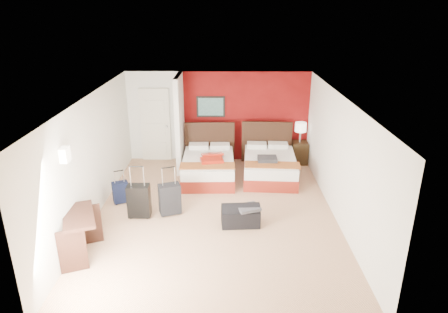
{
  "coord_description": "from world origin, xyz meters",
  "views": [
    {
      "loc": [
        0.22,
        -7.52,
        4.16
      ],
      "look_at": [
        0.17,
        0.8,
        1.0
      ],
      "focal_mm": 32.1,
      "sensor_mm": 36.0,
      "label": 1
    }
  ],
  "objects_px": {
    "suitcase_navy": "(121,193)",
    "table_lamp": "(300,133)",
    "bed_right": "(270,167)",
    "suitcase_charcoal": "(170,200)",
    "nightstand": "(299,153)",
    "bed_left": "(208,168)",
    "duffel_bag": "(240,216)",
    "desk": "(81,236)",
    "suitcase_black": "(139,202)",
    "red_suitcase_open": "(212,158)"
  },
  "relations": [
    {
      "from": "suitcase_charcoal",
      "to": "nightstand",
      "type": "bearing_deg",
      "value": 22.74
    },
    {
      "from": "table_lamp",
      "to": "suitcase_black",
      "type": "xyz_separation_m",
      "value": [
        -3.83,
        -3.07,
        -0.55
      ]
    },
    {
      "from": "suitcase_charcoal",
      "to": "suitcase_navy",
      "type": "bearing_deg",
      "value": 136.96
    },
    {
      "from": "suitcase_charcoal",
      "to": "desk",
      "type": "distance_m",
      "value": 2.03
    },
    {
      "from": "red_suitcase_open",
      "to": "suitcase_navy",
      "type": "height_order",
      "value": "red_suitcase_open"
    },
    {
      "from": "suitcase_charcoal",
      "to": "duffel_bag",
      "type": "xyz_separation_m",
      "value": [
        1.47,
        -0.44,
        -0.13
      ]
    },
    {
      "from": "bed_right",
      "to": "duffel_bag",
      "type": "relative_size",
      "value": 2.43
    },
    {
      "from": "bed_right",
      "to": "nightstand",
      "type": "bearing_deg",
      "value": 50.83
    },
    {
      "from": "table_lamp",
      "to": "suitcase_charcoal",
      "type": "distance_m",
      "value": 4.39
    },
    {
      "from": "table_lamp",
      "to": "desk",
      "type": "xyz_separation_m",
      "value": [
        -4.54,
        -4.48,
        -0.48
      ]
    },
    {
      "from": "nightstand",
      "to": "suitcase_charcoal",
      "type": "xyz_separation_m",
      "value": [
        -3.21,
        -2.94,
        0.01
      ]
    },
    {
      "from": "suitcase_navy",
      "to": "table_lamp",
      "type": "bearing_deg",
      "value": 5.24
    },
    {
      "from": "bed_left",
      "to": "table_lamp",
      "type": "height_order",
      "value": "table_lamp"
    },
    {
      "from": "red_suitcase_open",
      "to": "table_lamp",
      "type": "distance_m",
      "value": 2.66
    },
    {
      "from": "bed_right",
      "to": "suitcase_black",
      "type": "bearing_deg",
      "value": -141.37
    },
    {
      "from": "nightstand",
      "to": "red_suitcase_open",
      "type": "bearing_deg",
      "value": -155.47
    },
    {
      "from": "suitcase_charcoal",
      "to": "desk",
      "type": "relative_size",
      "value": 0.65
    },
    {
      "from": "suitcase_navy",
      "to": "desk",
      "type": "distance_m",
      "value": 2.05
    },
    {
      "from": "table_lamp",
      "to": "nightstand",
      "type": "bearing_deg",
      "value": 0.0
    },
    {
      "from": "nightstand",
      "to": "duffel_bag",
      "type": "height_order",
      "value": "nightstand"
    },
    {
      "from": "desk",
      "to": "bed_left",
      "type": "bearing_deg",
      "value": 37.3
    },
    {
      "from": "red_suitcase_open",
      "to": "duffel_bag",
      "type": "height_order",
      "value": "red_suitcase_open"
    },
    {
      "from": "bed_right",
      "to": "desk",
      "type": "bearing_deg",
      "value": -132.91
    },
    {
      "from": "red_suitcase_open",
      "to": "nightstand",
      "type": "xyz_separation_m",
      "value": [
        2.38,
        1.16,
        -0.29
      ]
    },
    {
      "from": "bed_left",
      "to": "suitcase_charcoal",
      "type": "xyz_separation_m",
      "value": [
        -0.73,
        -1.88,
        0.05
      ]
    },
    {
      "from": "desk",
      "to": "suitcase_black",
      "type": "bearing_deg",
      "value": 41.61
    },
    {
      "from": "red_suitcase_open",
      "to": "desk",
      "type": "xyz_separation_m",
      "value": [
        -2.16,
        -3.31,
        -0.18
      ]
    },
    {
      "from": "bed_left",
      "to": "bed_right",
      "type": "distance_m",
      "value": 1.56
    },
    {
      "from": "bed_left",
      "to": "suitcase_navy",
      "type": "bearing_deg",
      "value": -145.06
    },
    {
      "from": "bed_right",
      "to": "suitcase_black",
      "type": "xyz_separation_m",
      "value": [
        -2.91,
        -2.06,
        0.06
      ]
    },
    {
      "from": "duffel_bag",
      "to": "desk",
      "type": "height_order",
      "value": "desk"
    },
    {
      "from": "nightstand",
      "to": "suitcase_black",
      "type": "distance_m",
      "value": 4.9
    },
    {
      "from": "bed_right",
      "to": "nightstand",
      "type": "height_order",
      "value": "nightstand"
    },
    {
      "from": "bed_left",
      "to": "red_suitcase_open",
      "type": "xyz_separation_m",
      "value": [
        0.1,
        -0.1,
        0.32
      ]
    },
    {
      "from": "bed_left",
      "to": "suitcase_black",
      "type": "xyz_separation_m",
      "value": [
        -1.35,
        -2.0,
        0.07
      ]
    },
    {
      "from": "bed_right",
      "to": "suitcase_charcoal",
      "type": "distance_m",
      "value": 3.0
    },
    {
      "from": "nightstand",
      "to": "table_lamp",
      "type": "xyz_separation_m",
      "value": [
        0.0,
        0.0,
        0.58
      ]
    },
    {
      "from": "bed_left",
      "to": "duffel_bag",
      "type": "distance_m",
      "value": 2.44
    },
    {
      "from": "bed_left",
      "to": "duffel_bag",
      "type": "xyz_separation_m",
      "value": [
        0.74,
        -2.32,
        -0.08
      ]
    },
    {
      "from": "bed_left",
      "to": "suitcase_black",
      "type": "bearing_deg",
      "value": -125.08
    },
    {
      "from": "suitcase_navy",
      "to": "bed_left",
      "type": "bearing_deg",
      "value": 12.08
    },
    {
      "from": "suitcase_charcoal",
      "to": "desk",
      "type": "xyz_separation_m",
      "value": [
        -1.33,
        -1.53,
        0.09
      ]
    },
    {
      "from": "nightstand",
      "to": "bed_right",
      "type": "bearing_deg",
      "value": -134.02
    },
    {
      "from": "bed_left",
      "to": "nightstand",
      "type": "relative_size",
      "value": 2.98
    },
    {
      "from": "duffel_bag",
      "to": "bed_left",
      "type": "bearing_deg",
      "value": 103.98
    },
    {
      "from": "bed_left",
      "to": "bed_right",
      "type": "xyz_separation_m",
      "value": [
        1.56,
        0.06,
        0.0
      ]
    },
    {
      "from": "suitcase_black",
      "to": "suitcase_navy",
      "type": "bearing_deg",
      "value": 130.7
    },
    {
      "from": "suitcase_charcoal",
      "to": "suitcase_navy",
      "type": "distance_m",
      "value": 1.27
    },
    {
      "from": "suitcase_navy",
      "to": "nightstand",
      "type": "bearing_deg",
      "value": 5.24
    },
    {
      "from": "bed_right",
      "to": "suitcase_black",
      "type": "distance_m",
      "value": 3.57
    }
  ]
}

